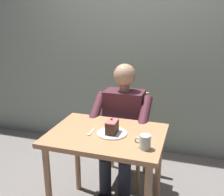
# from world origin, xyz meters

# --- Properties ---
(cafe_rear_panel) EXTENTS (6.40, 0.12, 3.00)m
(cafe_rear_panel) POSITION_xyz_m (0.00, -1.30, 1.50)
(cafe_rear_panel) COLOR gray
(cafe_rear_panel) RESTS_ON ground
(dining_table) EXTENTS (0.87, 0.64, 0.75)m
(dining_table) POSITION_xyz_m (0.00, 0.00, 0.64)
(dining_table) COLOR tan
(dining_table) RESTS_ON ground
(chair) EXTENTS (0.42, 0.42, 0.88)m
(chair) POSITION_xyz_m (0.00, -0.62, 0.48)
(chair) COLOR tan
(chair) RESTS_ON ground
(seated_person) EXTENTS (0.53, 0.58, 1.19)m
(seated_person) POSITION_xyz_m (-0.00, -0.45, 0.62)
(seated_person) COLOR #4D242E
(seated_person) RESTS_ON ground
(dessert_plate) EXTENTS (0.23, 0.23, 0.01)m
(dessert_plate) POSITION_xyz_m (-0.05, 0.00, 0.76)
(dessert_plate) COLOR white
(dessert_plate) RESTS_ON dining_table
(cake_slice) EXTENTS (0.07, 0.13, 0.12)m
(cake_slice) POSITION_xyz_m (-0.05, 0.00, 0.81)
(cake_slice) COLOR #42281E
(cake_slice) RESTS_ON dessert_plate
(coffee_cup) EXTENTS (0.11, 0.08, 0.10)m
(coffee_cup) POSITION_xyz_m (-0.32, 0.16, 0.80)
(coffee_cup) COLOR silver
(coffee_cup) RESTS_ON dining_table
(dessert_spoon) EXTENTS (0.03, 0.14, 0.01)m
(dessert_spoon) POSITION_xyz_m (0.11, 0.04, 0.76)
(dessert_spoon) COLOR silver
(dessert_spoon) RESTS_ON dining_table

